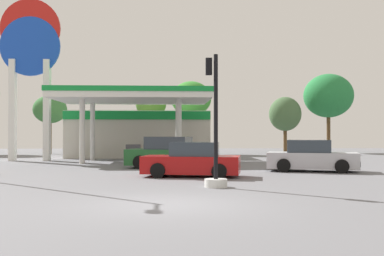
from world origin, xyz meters
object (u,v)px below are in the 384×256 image
(car_2, at_px, (171,154))
(tree_5, at_px, (328,96))
(tree_1, at_px, (50,110))
(car_3, at_px, (312,157))
(tree_3, at_px, (191,99))
(traffic_signal_0, at_px, (215,149))
(tree_2, at_px, (151,105))
(tree_4, at_px, (285,114))
(station_pole_sign, at_px, (30,59))
(car_1, at_px, (192,161))

(car_2, distance_m, tree_5, 24.98)
(tree_5, bearing_deg, tree_1, -175.51)
(car_3, xyz_separation_m, tree_3, (-4.81, 19.67, 4.23))
(traffic_signal_0, distance_m, tree_2, 28.06)
(car_2, relative_size, tree_4, 0.94)
(station_pole_sign, bearing_deg, car_2, -37.31)
(tree_2, relative_size, tree_4, 1.09)
(traffic_signal_0, xyz_separation_m, tree_3, (0.40, 25.94, 3.63))
(tree_4, bearing_deg, tree_2, 176.01)
(tree_4, bearing_deg, car_3, -100.78)
(car_3, height_order, traffic_signal_0, traffic_signal_0)
(traffic_signal_0, bearing_deg, tree_3, 89.11)
(tree_1, bearing_deg, tree_3, -0.30)
(car_3, xyz_separation_m, tree_5, (8.38, 21.75, 4.72))
(tree_5, bearing_deg, traffic_signal_0, -115.89)
(tree_4, bearing_deg, car_2, -120.09)
(car_2, xyz_separation_m, tree_5, (15.03, 19.41, 4.66))
(tree_5, bearing_deg, car_2, -127.75)
(car_1, height_order, tree_4, tree_4)
(car_1, bearing_deg, car_2, 99.96)
(station_pole_sign, height_order, car_2, station_pole_sign)
(tree_1, bearing_deg, station_pole_sign, -82.74)
(car_1, distance_m, tree_5, 28.46)
(tree_3, bearing_deg, tree_2, 154.28)
(tree_3, xyz_separation_m, tree_4, (8.72, 0.89, -1.31))
(tree_2, height_order, tree_3, tree_3)
(car_3, relative_size, tree_2, 0.79)
(station_pole_sign, relative_size, traffic_signal_0, 2.42)
(car_1, bearing_deg, tree_5, 59.64)
(car_2, bearing_deg, tree_1, 121.43)
(tree_2, relative_size, tree_3, 0.88)
(car_1, height_order, tree_2, tree_2)
(tree_2, relative_size, tree_5, 0.76)
(station_pole_sign, distance_m, car_2, 13.16)
(car_1, distance_m, tree_3, 22.56)
(traffic_signal_0, relative_size, tree_3, 0.68)
(tree_1, relative_size, tree_4, 1.00)
(tree_5, bearing_deg, car_3, -111.08)
(car_3, bearing_deg, car_2, 160.59)
(tree_1, distance_m, tree_3, 12.50)
(car_1, relative_size, car_3, 0.95)
(car_1, relative_size, tree_3, 0.66)
(tree_2, bearing_deg, station_pole_sign, -122.07)
(car_1, height_order, traffic_signal_0, traffic_signal_0)
(station_pole_sign, bearing_deg, car_1, -49.51)
(car_2, relative_size, traffic_signal_0, 1.10)
(car_2, relative_size, car_3, 1.09)
(car_2, relative_size, tree_2, 0.86)
(car_1, xyz_separation_m, tree_5, (14.18, 24.21, 4.75))
(car_1, xyz_separation_m, car_3, (5.80, 2.46, 0.03))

